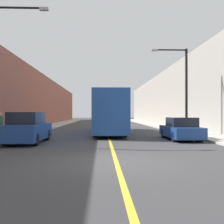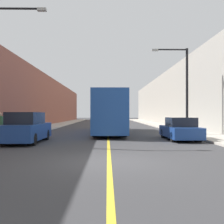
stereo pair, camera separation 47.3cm
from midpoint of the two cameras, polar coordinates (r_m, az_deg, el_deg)
name	(u,v)px [view 1 (the left image)]	position (r m, az deg, el deg)	size (l,w,h in m)	color
ground_plane	(116,162)	(9.67, -0.51, -10.78)	(200.00, 200.00, 0.00)	#38383A
sidewalk_left	(55,125)	(40.19, -12.61, -2.74)	(2.87, 72.00, 0.13)	#B2AA9E
sidewalk_right	(154,125)	(40.30, 8.82, -2.74)	(2.87, 72.00, 0.13)	#B2AA9E
building_row_left	(32,100)	(40.96, -17.34, 2.44)	(4.00, 72.00, 7.46)	brown
building_row_right	(176,98)	(41.14, 13.52, 2.99)	(4.00, 72.00, 8.28)	gray
road_center_line	(105,125)	(39.55, -1.88, -2.88)	(0.16, 72.00, 0.01)	gold
bus	(108,112)	(23.68, -1.35, -0.10)	(2.58, 12.87, 3.48)	#1E4793
parked_suv_left	(28,129)	(16.55, -18.57, -3.44)	(1.86, 4.95, 1.84)	navy
car_right_near	(181,130)	(18.08, 14.02, -3.75)	(1.85, 4.53, 1.50)	navy
street_lamp_left	(2,64)	(16.04, -23.71, 9.60)	(2.95, 0.24, 7.61)	black
street_lamp_right	(183,84)	(21.98, 14.56, 5.88)	(2.95, 0.24, 6.87)	black
pedestrian	(0,125)	(18.62, -23.85, -2.62)	(0.37, 0.24, 1.69)	maroon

